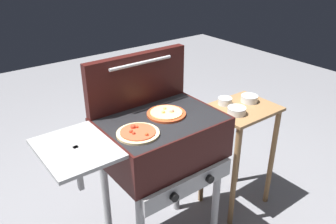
# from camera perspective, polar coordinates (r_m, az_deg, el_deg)

# --- Properties ---
(grill) EXTENTS (0.96, 0.53, 0.90)m
(grill) POSITION_cam_1_polar(r_m,az_deg,el_deg) (1.90, -1.47, -5.01)
(grill) COLOR #38110F
(grill) RESTS_ON ground_plane
(grill_lid_open) EXTENTS (0.63, 0.08, 0.30)m
(grill_lid_open) POSITION_cam_1_polar(r_m,az_deg,el_deg) (1.94, -5.04, 5.33)
(grill_lid_open) COLOR #38110F
(grill_lid_open) RESTS_ON grill
(pizza_cheese) EXTENTS (0.21, 0.21, 0.04)m
(pizza_cheese) POSITION_cam_1_polar(r_m,az_deg,el_deg) (1.86, -0.26, -0.23)
(pizza_cheese) COLOR #C64723
(pizza_cheese) RESTS_ON grill
(pizza_pepperoni) EXTENTS (0.21, 0.21, 0.04)m
(pizza_pepperoni) POSITION_cam_1_polar(r_m,az_deg,el_deg) (1.68, -5.00, -3.44)
(pizza_pepperoni) COLOR beige
(pizza_pepperoni) RESTS_ON grill
(prep_table) EXTENTS (0.44, 0.36, 0.77)m
(prep_table) POSITION_cam_1_polar(r_m,az_deg,el_deg) (2.41, 11.68, -4.03)
(prep_table) COLOR olive
(prep_table) RESTS_ON ground_plane
(topping_bowl_near) EXTENTS (0.11, 0.11, 0.04)m
(topping_bowl_near) POSITION_cam_1_polar(r_m,az_deg,el_deg) (2.38, 13.26, 2.12)
(topping_bowl_near) COLOR silver
(topping_bowl_near) RESTS_ON prep_table
(topping_bowl_far) EXTENTS (0.11, 0.11, 0.04)m
(topping_bowl_far) POSITION_cam_1_polar(r_m,az_deg,el_deg) (2.20, 11.24, 0.18)
(topping_bowl_far) COLOR silver
(topping_bowl_far) RESTS_ON prep_table
(topping_bowl_middle) EXTENTS (0.09, 0.09, 0.04)m
(topping_bowl_middle) POSITION_cam_1_polar(r_m,az_deg,el_deg) (2.31, 9.38, 1.75)
(topping_bowl_middle) COLOR silver
(topping_bowl_middle) RESTS_ON prep_table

